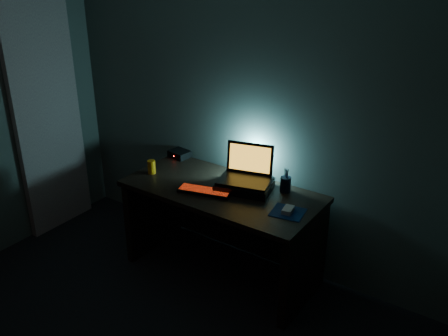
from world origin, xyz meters
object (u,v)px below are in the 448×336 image
(keyboard, at_px, (205,191))
(juice_glass, at_px, (152,167))
(router, at_px, (180,154))
(laptop, at_px, (247,172))
(pen_cup, at_px, (285,184))
(mouse, at_px, (288,210))

(keyboard, distance_m, juice_glass, 0.55)
(keyboard, height_order, router, router)
(keyboard, distance_m, router, 0.71)
(laptop, xyz_separation_m, pen_cup, (0.28, 0.09, -0.06))
(keyboard, relative_size, juice_glass, 3.83)
(mouse, relative_size, juice_glass, 0.97)
(router, bearing_deg, juice_glass, -78.80)
(laptop, relative_size, mouse, 4.12)
(mouse, xyz_separation_m, router, (-1.23, 0.34, 0.01))
(pen_cup, height_order, router, pen_cup)
(juice_glass, relative_size, router, 0.59)
(laptop, relative_size, juice_glass, 3.99)
(keyboard, xyz_separation_m, pen_cup, (0.48, 0.35, 0.04))
(juice_glass, height_order, router, juice_glass)
(pen_cup, height_order, juice_glass, pen_cup)
(laptop, distance_m, mouse, 0.50)
(juice_glass, bearing_deg, laptop, 17.29)
(laptop, xyz_separation_m, juice_glass, (-0.75, -0.23, -0.07))
(pen_cup, bearing_deg, keyboard, -143.65)
(pen_cup, distance_m, router, 1.06)
(pen_cup, bearing_deg, juice_glass, -162.78)
(keyboard, height_order, pen_cup, pen_cup)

